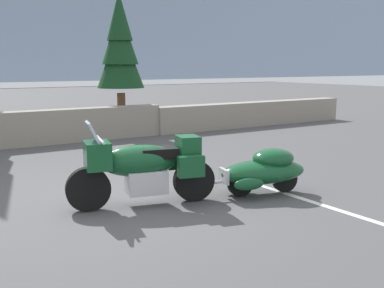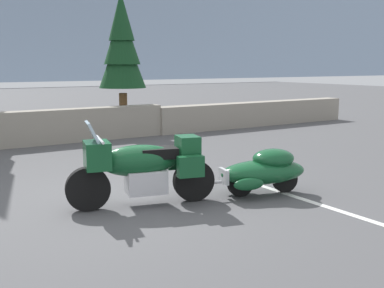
# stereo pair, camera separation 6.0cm
# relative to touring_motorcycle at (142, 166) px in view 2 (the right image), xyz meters

# --- Properties ---
(ground_plane) EXTENTS (80.00, 80.00, 0.00)m
(ground_plane) POSITION_rel_touring_motorcycle_xyz_m (-0.18, 0.30, -0.62)
(ground_plane) COLOR #4C4C4F
(stone_guard_wall) EXTENTS (24.00, 0.64, 0.93)m
(stone_guard_wall) POSITION_rel_touring_motorcycle_xyz_m (0.20, 6.57, -0.19)
(stone_guard_wall) COLOR gray
(stone_guard_wall) RESTS_ON ground
(touring_motorcycle) EXTENTS (2.27, 1.08, 1.33)m
(touring_motorcycle) POSITION_rel_touring_motorcycle_xyz_m (0.00, 0.00, 0.00)
(touring_motorcycle) COLOR black
(touring_motorcycle) RESTS_ON ground
(car_shaped_trailer) EXTENTS (2.22, 1.06, 0.76)m
(car_shaped_trailer) POSITION_rel_touring_motorcycle_xyz_m (2.00, -0.51, -0.21)
(car_shaped_trailer) COLOR black
(car_shaped_trailer) RESTS_ON ground
(pine_tree_secondary) EXTENTS (1.46, 1.46, 4.39)m
(pine_tree_secondary) POSITION_rel_touring_motorcycle_xyz_m (3.08, 7.42, 2.12)
(pine_tree_secondary) COLOR brown
(pine_tree_secondary) RESTS_ON ground
(parking_stripe_marker) EXTENTS (0.12, 3.60, 0.01)m
(parking_stripe_marker) POSITION_rel_touring_motorcycle_xyz_m (2.33, -1.20, -0.62)
(parking_stripe_marker) COLOR silver
(parking_stripe_marker) RESTS_ON ground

